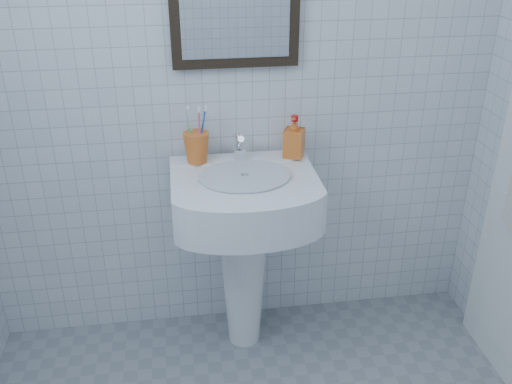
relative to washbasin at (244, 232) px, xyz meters
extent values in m
cube|color=silver|center=(0.00, 0.21, 0.66)|extent=(2.20, 0.02, 2.50)
cone|color=white|center=(0.00, 0.02, -0.23)|extent=(0.23, 0.23, 0.72)
cube|color=white|center=(0.00, -0.03, 0.19)|extent=(0.57, 0.41, 0.17)
cube|color=white|center=(0.00, 0.13, 0.27)|extent=(0.57, 0.10, 0.03)
cylinder|color=silver|center=(0.00, -0.06, 0.29)|extent=(0.36, 0.36, 0.01)
cylinder|color=silver|center=(0.00, 0.11, 0.31)|extent=(0.05, 0.05, 0.05)
cylinder|color=silver|center=(0.00, 0.09, 0.37)|extent=(0.03, 0.10, 0.08)
cylinder|color=silver|center=(0.00, 0.13, 0.35)|extent=(0.03, 0.05, 0.09)
imported|color=red|center=(0.23, 0.11, 0.37)|extent=(0.11, 0.11, 0.18)
camera|label=1|loc=(-0.25, -2.04, 1.23)|focal=40.00mm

